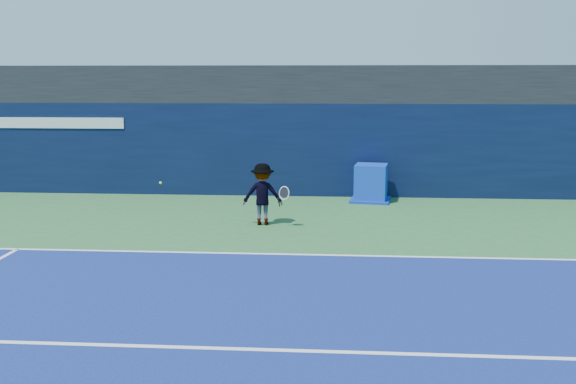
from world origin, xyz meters
TOP-DOWN VIEW (x-y plane):
  - ground at (0.00, 0.00)m, footprint 80.00×80.00m
  - baseline at (0.00, 3.00)m, footprint 24.00×0.10m
  - service_line at (0.00, -2.00)m, footprint 24.00×0.10m
  - stadium_band at (0.00, 11.50)m, footprint 36.00×3.00m
  - back_wall_assembly at (-0.00, 10.50)m, footprint 36.00×1.03m
  - equipment_cart at (3.27, 9.36)m, footprint 1.38×1.38m
  - tennis_player at (0.25, 5.89)m, footprint 1.27×0.70m
  - tennis_ball at (-2.27, 5.19)m, footprint 0.07×0.07m

SIDE VIEW (x-z plane):
  - ground at x=0.00m, z-range 0.00..0.00m
  - baseline at x=0.00m, z-range 0.01..0.01m
  - service_line at x=0.00m, z-range 0.01..0.01m
  - equipment_cart at x=3.27m, z-range -0.05..1.10m
  - tennis_player at x=0.25m, z-range 0.00..1.62m
  - tennis_ball at x=-2.27m, z-range 1.17..1.23m
  - back_wall_assembly at x=0.00m, z-range 0.00..3.00m
  - stadium_band at x=0.00m, z-range 3.00..4.20m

